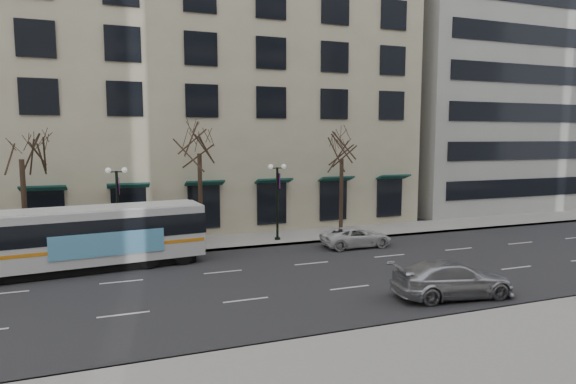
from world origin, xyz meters
name	(u,v)px	position (x,y,z in m)	size (l,w,h in m)	color
ground	(233,285)	(0.00, 0.00, 0.00)	(160.00, 160.00, 0.00)	black
sidewalk_far	(274,238)	(5.00, 9.00, 0.07)	(80.00, 4.00, 0.15)	gray
building_hotel	(150,77)	(-2.00, 21.00, 12.00)	(40.00, 20.00, 24.00)	tan
building_office	(478,38)	(32.00, 21.00, 17.50)	(25.00, 20.00, 35.00)	#999993
tree_far_left	(20,142)	(-10.00, 8.80, 6.70)	(3.60, 3.60, 8.34)	black
tree_far_mid	(199,138)	(0.00, 8.80, 6.91)	(3.60, 3.60, 8.55)	black
tree_far_right	(342,145)	(10.00, 8.80, 6.42)	(3.60, 3.60, 8.06)	black
lamp_post_left	(118,206)	(-4.99, 8.20, 2.94)	(1.22, 0.45, 5.21)	black
lamp_post_right	(277,198)	(5.01, 8.20, 2.94)	(1.22, 0.45, 5.21)	black
city_bus	(87,236)	(-6.60, 5.13, 1.81)	(12.43, 3.93, 3.31)	silver
silver_car	(452,279)	(8.67, -4.93, 0.78)	(2.19, 5.39, 1.57)	#B4B5BC
white_pickup	(356,237)	(9.30, 5.12, 0.63)	(2.10, 4.55, 1.26)	silver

